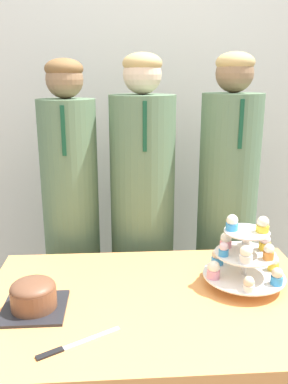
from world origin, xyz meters
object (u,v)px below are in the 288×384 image
Objects in this scene: round_cake at (33,295)px; cupcake_stand at (244,256)px; student_1 at (142,226)px; student_2 at (226,223)px; cake_knife at (66,348)px; student_0 at (72,228)px.

cupcake_stand is at bearing 8.97° from round_cake.
student_2 is at bearing -0.00° from student_1.
cake_knife is 0.15× the size of student_0.
student_1 is at bearing 43.25° from cake_knife.
student_1 reaches higher than cake_knife.
cupcake_stand is (0.76, 0.12, 0.07)m from round_cake.
student_1 is at bearing 180.00° from student_2.
student_1 reaches higher than round_cake.
cupcake_stand is at bearing -39.66° from student_0.
student_2 reaches higher than cupcake_stand.
round_cake is 0.13× the size of student_1.
cake_knife is 0.72m from cupcake_stand.
cake_knife is 0.15× the size of student_2.
student_2 reaches higher than round_cake.
student_0 is 0.79m from student_2.
cake_knife is at bearing -151.86° from cupcake_stand.
student_1 is (-0.34, 0.58, -0.09)m from cupcake_stand.
cupcake_stand is 0.19× the size of student_0.
student_0 is (0.06, 0.70, -0.03)m from round_cake.
student_0 reaches higher than round_cake.
student_0 is at bearing 64.90° from cake_knife.
student_0 is at bearing 85.36° from round_cake.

